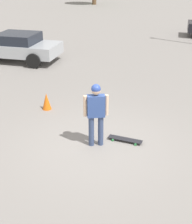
% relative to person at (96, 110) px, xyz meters
% --- Properties ---
extents(ground_plane, '(220.00, 220.00, 0.00)m').
position_rel_person_xyz_m(ground_plane, '(0.00, 0.00, -1.02)').
color(ground_plane, gray).
extents(person, '(0.58, 0.36, 1.70)m').
position_rel_person_xyz_m(person, '(0.00, 0.00, 0.00)').
color(person, '#38476B').
rests_on(person, ground_plane).
extents(skateboard, '(0.72, 0.86, 0.07)m').
position_rel_person_xyz_m(skateboard, '(0.76, -0.26, -0.95)').
color(skateboard, '#232328').
rests_on(skateboard, ground_plane).
extents(car_parked_near, '(4.22, 4.25, 1.35)m').
position_rel_person_xyz_m(car_parked_near, '(0.81, 8.79, -0.29)').
color(car_parked_near, '#ADB2B7').
rests_on(car_parked_near, ground_plane).
extents(traffic_cone, '(0.29, 0.29, 0.55)m').
position_rel_person_xyz_m(traffic_cone, '(-0.23, 2.76, -0.74)').
color(traffic_cone, orange).
rests_on(traffic_cone, ground_plane).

